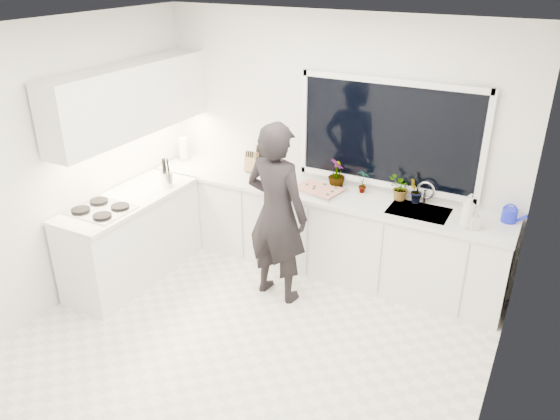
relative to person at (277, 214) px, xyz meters
The scene contains 25 objects.
floor 1.20m from the person, 79.01° to the right, with size 4.00×3.50×0.02m, color beige.
wall_back 1.11m from the person, 81.77° to the left, with size 4.00×0.02×2.70m, color white.
wall_left 2.06m from the person, 158.05° to the right, with size 0.02×3.50×2.70m, color white.
wall_right 2.32m from the person, 19.21° to the right, with size 0.02×3.50×2.70m, color white.
ceiling 1.95m from the person, 79.01° to the right, with size 4.00×3.50×0.02m, color white.
window 1.38m from the person, 52.55° to the left, with size 1.80×0.02×1.00m, color black.
base_cabinets_back 0.86m from the person, 78.20° to the left, with size 3.92×0.58×0.88m, color white.
base_cabinets_left 1.65m from the person, 165.25° to the right, with size 0.58×1.60×0.88m, color white.
countertop_back 0.70m from the person, 78.04° to the left, with size 3.94×0.62×0.04m, color silver.
countertop_left 1.58m from the person, 165.25° to the right, with size 0.62×1.60×0.04m, color silver.
upper_cabinets 1.89m from the person, behind, with size 0.34×2.10×0.70m, color white.
sink 1.39m from the person, 30.30° to the left, with size 0.58×0.42×0.14m, color silver.
faucet 1.50m from the person, 36.93° to the left, with size 0.03×0.03×0.22m, color silver.
stovetop 1.72m from the person, 154.06° to the right, with size 0.56×0.48×0.03m, color black.
person is the anchor object (origin of this frame).
pizza_tray 0.68m from the person, 78.36° to the left, with size 0.51×0.38×0.03m, color silver.
pizza 0.68m from the person, 78.36° to the left, with size 0.46×0.33×0.01m, color #AA1D16.
watering_can 2.17m from the person, 23.28° to the left, with size 0.14×0.14×0.13m, color #151FC8.
paper_towel_roll 1.89m from the person, 154.88° to the left, with size 0.11×0.11×0.26m, color silver.
knife_block 1.15m from the person, 132.99° to the left, with size 0.13×0.10×0.22m, color olive.
utensil_crock 1.37m from the person, behind, with size 0.13×0.13×0.16m, color #B5B5BA.
picture_frame_large 1.17m from the person, 125.97° to the left, with size 0.22×0.02×0.28m, color black.
picture_frame_small 1.14m from the person, 123.92° to the left, with size 0.25×0.02×0.30m, color black.
herb_plants 1.11m from the person, 51.08° to the left, with size 1.05×0.28×0.31m.
soap_bottles 1.78m from the person, 18.06° to the left, with size 0.20×0.15×0.33m.
Camera 1 is at (2.11, -3.42, 3.19)m, focal length 35.00 mm.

